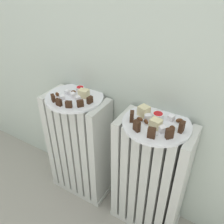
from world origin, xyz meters
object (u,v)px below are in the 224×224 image
Objects in this scene: radiator_left at (80,148)px; radiator_right at (150,178)px; plate_right at (157,124)px; jam_bowl_left at (80,89)px; jam_bowl_right at (158,115)px; plate_left at (75,97)px; fork at (159,126)px.

radiator_left is 1.00× the size of radiator_right.
plate_right is 0.44m from jam_bowl_left.
plate_right is at bearing -74.28° from jam_bowl_right.
radiator_right is 2.24× the size of plate_left.
jam_bowl_left is at bearing 98.54° from plate_left.
jam_bowl_right is at bearing 117.93° from fork.
fork reaches higher than radiator_right.
plate_right reaches higher than radiator_left.
fork reaches higher than plate_left.
radiator_left is at bearing 180.00° from radiator_right.
radiator_left is 2.24× the size of plate_right.
plate_left reaches higher than radiator_left.
jam_bowl_left reaches higher than plate_left.
fork is at bearing -47.63° from plate_right.
plate_left is at bearing -81.46° from jam_bowl_left.
jam_bowl_right is (-0.01, 0.03, 0.34)m from radiator_right.
jam_bowl_left is at bearing 172.31° from plate_right.
plate_right is (0.00, 0.00, 0.33)m from radiator_right.
jam_bowl_right is (0.41, 0.03, 0.02)m from plate_left.
jam_bowl_right is (-0.01, 0.03, 0.02)m from plate_right.
jam_bowl_left is at bearing 170.03° from fork.
jam_bowl_right reaches higher than plate_left.
plate_right is at bearing 0.00° from plate_left.
radiator_left is 0.54m from jam_bowl_right.
radiator_left is 0.55m from fork.
jam_bowl_left is at bearing 98.54° from radiator_left.
jam_bowl_right is (0.41, 0.03, 0.34)m from radiator_left.
fork reaches higher than radiator_left.
radiator_right is 0.33m from fork.
radiator_right is 0.35m from jam_bowl_right.
fork is (0.02, -0.02, 0.33)m from radiator_right.
plate_left is 6.75× the size of jam_bowl_left.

